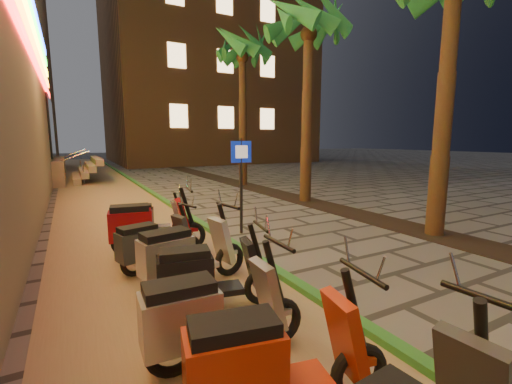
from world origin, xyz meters
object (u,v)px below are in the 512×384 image
scooter_5 (207,317)px  scooter_9 (146,226)px  scooter_4 (268,364)px  scooter_10 (150,219)px  scooter_6 (205,276)px  scooter_8 (152,244)px  scooter_7 (183,255)px  pedestrian_sign (241,172)px

scooter_5 → scooter_9: scooter_9 is taller
scooter_4 → scooter_10: bearing=98.5°
scooter_6 → scooter_8: bearing=111.1°
scooter_7 → scooter_8: scooter_7 is taller
pedestrian_sign → scooter_9: pedestrian_sign is taller
scooter_8 → scooter_7: bearing=-90.5°
scooter_6 → scooter_5: bearing=-97.4°
scooter_4 → scooter_8: scooter_4 is taller
scooter_4 → scooter_8: bearing=102.8°
scooter_10 → scooter_4: bearing=-81.1°
scooter_9 → scooter_6: bearing=-77.2°
scooter_4 → scooter_10: 5.59m
scooter_9 → scooter_5: bearing=-83.7°
pedestrian_sign → scooter_10: (-2.00, 0.53, -1.00)m
scooter_8 → scooter_5: bearing=-106.8°
scooter_5 → scooter_9: bearing=90.2°
scooter_7 → scooter_8: (-0.26, 0.94, -0.06)m
scooter_8 → scooter_9: scooter_9 is taller
scooter_5 → scooter_10: (0.42, 4.70, -0.07)m
scooter_8 → scooter_9: 0.94m
scooter_6 → scooter_8: scooter_6 is taller
scooter_4 → scooter_8: 3.65m
scooter_8 → scooter_9: bearing=68.6°
pedestrian_sign → scooter_7: (-2.11, -2.35, -0.92)m
scooter_4 → scooter_6: scooter_4 is taller
scooter_4 → scooter_6: size_ratio=1.07×
scooter_6 → scooter_10: scooter_6 is taller
scooter_7 → pedestrian_sign: bearing=37.5°
scooter_5 → scooter_9: 3.69m
scooter_10 → scooter_7: bearing=-80.6°
scooter_5 → scooter_10: 4.72m
scooter_5 → scooter_7: size_ratio=0.98×
scooter_4 → scooter_7: bearing=97.9°
scooter_6 → scooter_9: (-0.20, 2.68, 0.07)m
pedestrian_sign → scooter_6: pedestrian_sign is taller
scooter_8 → scooter_9: size_ratio=0.84×
scooter_9 → pedestrian_sign: bearing=20.4°
scooter_8 → scooter_4: bearing=-104.2°
pedestrian_sign → scooter_8: size_ratio=1.46×
scooter_5 → pedestrian_sign: bearing=62.3°
pedestrian_sign → scooter_4: (-2.27, -5.05, -0.92)m
scooter_5 → scooter_6: scooter_5 is taller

